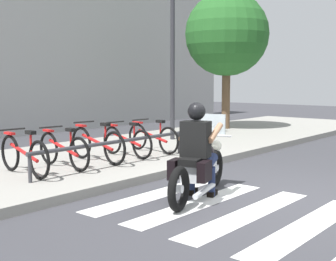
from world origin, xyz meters
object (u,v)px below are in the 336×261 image
motorcycle (199,167)px  rider (198,144)px  bicycle_3 (127,141)px  bike_rack (117,143)px  bicycle_4 (152,137)px  bicycle_1 (63,150)px  bicycle_0 (24,155)px  tree_near_rack (227,35)px  bicycle_2 (97,144)px  street_lamp (173,38)px

motorcycle → rider: (-0.08, -0.02, 0.36)m
rider → bicycle_3: size_ratio=0.92×
motorcycle → bike_rack: 2.25m
rider → bicycle_4: size_ratio=0.89×
motorcycle → bicycle_1: motorcycle is taller
motorcycle → bicycle_4: 3.43m
bicycle_0 → tree_near_rack: size_ratio=0.36×
bicycle_2 → street_lamp: bearing=16.5°
bicycle_2 → tree_near_rack: size_ratio=0.38×
bicycle_0 → bicycle_1: (0.80, 0.00, -0.01)m
bicycle_3 → bicycle_4: bicycle_3 is taller
motorcycle → bicycle_0: (-1.19, 2.76, 0.05)m
rider → bicycle_2: 2.84m
bicycle_4 → street_lamp: 3.27m
bicycle_0 → tree_near_rack: 8.98m
bicycle_2 → bicycle_4: bicycle_2 is taller
bicycle_0 → tree_near_rack: bearing=9.8°
bicycle_3 → rider: bearing=-115.1°
motorcycle → bicycle_1: bearing=97.9°
motorcycle → bike_rack: bearing=79.2°
bicycle_3 → street_lamp: (2.79, 1.06, 2.36)m
bicycle_4 → tree_near_rack: (5.23, 1.46, 2.71)m
bicycle_4 → street_lamp: size_ratio=0.34×
rider → bike_rack: 2.30m
bicycle_0 → bicycle_3: size_ratio=1.05×
bike_rack → bicycle_2: bearing=90.0°
motorcycle → street_lamp: street_lamp is taller
bicycle_2 → bicycle_4: 1.61m
bicycle_0 → street_lamp: bearing=11.6°
rider → bicycle_3: rider is taller
bicycle_2 → bike_rack: bearing=-90.0°
bicycle_0 → street_lamp: size_ratio=0.34×
bicycle_2 → tree_near_rack: 7.49m
bicycle_4 → tree_near_rack: 6.07m
bicycle_2 → bike_rack: (-0.00, -0.55, 0.06)m
tree_near_rack → rider: bearing=-149.9°
bicycle_2 → bike_rack: size_ratio=0.45×
motorcycle → bike_rack: size_ratio=0.56×
bicycle_4 → tree_near_rack: tree_near_rack is taller
rider → bicycle_0: 3.01m
bike_rack → bicycle_0: bearing=161.0°
bicycle_2 → street_lamp: street_lamp is taller
motorcycle → tree_near_rack: tree_near_rack is taller
motorcycle → street_lamp: 6.05m
bicycle_4 → motorcycle: bearing=-126.3°
bicycle_1 → bicycle_3: bicycle_1 is taller
bicycle_3 → bicycle_4: 0.80m
bicycle_0 → bicycle_3: 2.41m
bicycle_0 → bike_rack: size_ratio=0.43×
bicycle_1 → bike_rack: size_ratio=0.43×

